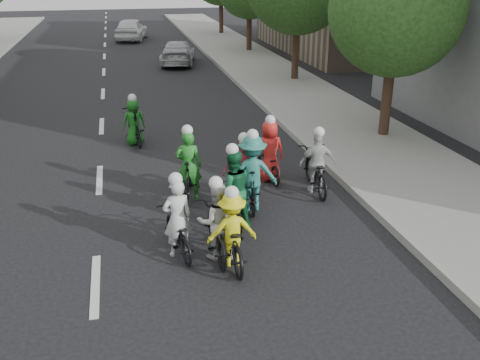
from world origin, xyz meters
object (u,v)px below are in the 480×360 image
object	(u,v)px
cyclist_0	(178,228)
cyclist_8	(316,168)
cyclist_7	(252,178)
cyclist_9	(134,124)
cyclist_6	(216,228)
cyclist_4	(269,157)
follow_car_trail	(131,29)
cyclist_5	(189,173)
cyclist_2	(231,235)
cyclist_1	(232,195)
cyclist_3	(243,178)
follow_car_lead	(178,53)

from	to	relation	value
cyclist_0	cyclist_8	size ratio (longest dim) A/B	0.85
cyclist_7	cyclist_9	size ratio (longest dim) A/B	0.99
cyclist_6	cyclist_8	bearing A→B (deg)	-138.29
cyclist_4	follow_car_trail	bearing A→B (deg)	-89.57
cyclist_5	cyclist_9	world-z (taller)	cyclist_5
cyclist_2	cyclist_5	world-z (taller)	cyclist_5
cyclist_0	cyclist_7	world-z (taller)	cyclist_7
cyclist_6	cyclist_8	size ratio (longest dim) A/B	0.94
cyclist_1	cyclist_7	distance (m)	1.00
cyclist_1	cyclist_9	distance (m)	6.38
cyclist_9	cyclist_6	bearing A→B (deg)	90.35
cyclist_3	cyclist_9	bearing A→B (deg)	-55.45
cyclist_7	cyclist_1	bearing A→B (deg)	59.91
cyclist_0	cyclist_3	world-z (taller)	cyclist_3
cyclist_7	follow_car_lead	size ratio (longest dim) A/B	0.44
cyclist_1	cyclist_4	bearing A→B (deg)	-125.54
cyclist_3	cyclist_5	bearing A→B (deg)	-18.23
cyclist_2	cyclist_5	bearing A→B (deg)	-82.57
cyclist_2	cyclist_4	size ratio (longest dim) A/B	1.08
cyclist_2	follow_car_trail	bearing A→B (deg)	-88.25
cyclist_1	cyclist_3	bearing A→B (deg)	-118.96
cyclist_2	cyclist_7	bearing A→B (deg)	-112.27
cyclist_8	follow_car_lead	xyz separation A→B (m)	(-1.20, 18.34, 0.04)
cyclist_4	follow_car_lead	size ratio (longest dim) A/B	0.40
cyclist_7	cyclist_8	bearing A→B (deg)	-152.03
cyclist_1	follow_car_lead	world-z (taller)	cyclist_1
cyclist_3	cyclist_8	distance (m)	1.96
cyclist_3	cyclist_0	bearing A→B (deg)	58.54
cyclist_1	follow_car_lead	xyz separation A→B (m)	(1.19, 19.75, -0.08)
cyclist_1	cyclist_8	bearing A→B (deg)	-153.23
follow_car_lead	follow_car_trail	size ratio (longest dim) A/B	0.95
cyclist_1	cyclist_3	distance (m)	1.12
cyclist_2	cyclist_8	xyz separation A→B (m)	(2.71, 2.86, 0.00)
cyclist_5	cyclist_4	bearing A→B (deg)	-149.75
cyclist_1	follow_car_trail	bearing A→B (deg)	-92.03
cyclist_4	cyclist_3	bearing A→B (deg)	49.44
cyclist_8	follow_car_trail	world-z (taller)	cyclist_8
cyclist_6	cyclist_9	distance (m)	7.36
cyclist_4	cyclist_5	size ratio (longest dim) A/B	0.95
cyclist_1	cyclist_3	xyz separation A→B (m)	(0.47, 1.01, -0.05)
cyclist_5	follow_car_lead	world-z (taller)	cyclist_5
follow_car_lead	cyclist_3	bearing A→B (deg)	98.14
cyclist_0	cyclist_7	distance (m)	2.51
cyclist_3	cyclist_4	world-z (taller)	cyclist_3
follow_car_trail	cyclist_7	bearing A→B (deg)	104.92
cyclist_0	cyclist_5	distance (m)	2.60
cyclist_7	cyclist_9	bearing A→B (deg)	-57.56
cyclist_1	cyclist_7	world-z (taller)	cyclist_7
cyclist_1	cyclist_6	xyz separation A→B (m)	(-0.55, -1.13, -0.12)
cyclist_8	cyclist_9	bearing A→B (deg)	-43.07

